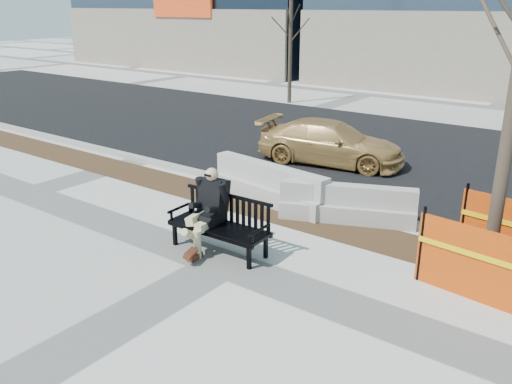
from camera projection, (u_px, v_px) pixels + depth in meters
ground at (223, 263)px, 9.47m from camera, size 120.00×120.00×0.00m
mulch_strip at (302, 218)px, 11.43m from camera, size 40.00×1.20×0.02m
asphalt_street at (412, 156)px, 16.12m from camera, size 60.00×10.40×0.01m
curb at (324, 203)px, 12.13m from camera, size 60.00×0.25×0.12m
bench at (219, 251)px, 9.94m from camera, size 2.00×0.78×1.05m
seated_man at (210, 246)px, 10.12m from camera, size 0.70×1.12×1.54m
tree_fence at (486, 279)px, 8.93m from camera, size 2.89×2.89×6.48m
sedan at (330, 163)px, 15.42m from camera, size 4.40×2.43×1.21m
jersey_barrier_left at (269, 202)px, 12.38m from camera, size 3.23×1.04×0.91m
jersey_barrier_right at (346, 221)px, 11.32m from camera, size 2.82×1.60×0.81m
far_tree_left at (289, 102)px, 24.84m from camera, size 2.47×2.47×5.21m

